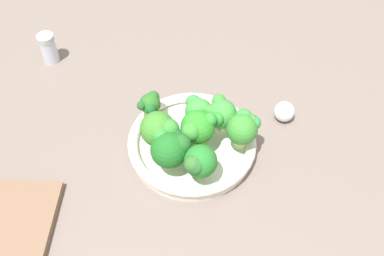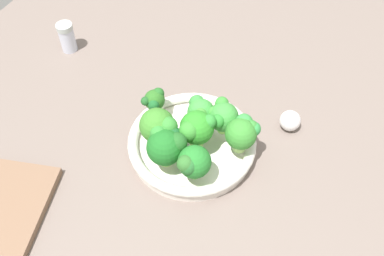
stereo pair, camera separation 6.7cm
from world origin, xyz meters
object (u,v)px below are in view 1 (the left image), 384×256
(cutting_board, at_px, (0,237))
(garlic_bulb, at_px, (284,112))
(broccoli_floret_5, at_px, (197,128))
(broccoli_floret_6, at_px, (243,127))
(bowl, at_px, (192,143))
(broccoli_floret_0, at_px, (150,105))
(broccoli_floret_2, at_px, (171,148))
(broccoli_floret_7, at_px, (160,130))
(broccoli_floret_3, at_px, (221,114))
(broccoli_floret_4, at_px, (199,162))
(broccoli_floret_1, at_px, (198,111))
(pepper_shaker, at_px, (49,48))

(cutting_board, height_order, garlic_bulb, garlic_bulb)
(broccoli_floret_5, height_order, broccoli_floret_6, broccoli_floret_5)
(bowl, relative_size, garlic_bulb, 5.85)
(broccoli_floret_0, xyz_separation_m, broccoli_floret_2, (0.09, 0.08, 0.01))
(broccoli_floret_2, relative_size, broccoli_floret_7, 0.94)
(broccoli_floret_0, bearing_deg, bowl, 74.19)
(broccoli_floret_0, bearing_deg, garlic_bulb, 113.30)
(broccoli_floret_3, distance_m, broccoli_floret_4, 0.12)
(broccoli_floret_1, bearing_deg, broccoli_floret_2, -9.07)
(broccoli_floret_6, bearing_deg, broccoli_floret_2, -52.30)
(broccoli_floret_5, relative_size, broccoli_floret_6, 1.07)
(broccoli_floret_5, bearing_deg, bowl, -126.65)
(broccoli_floret_3, xyz_separation_m, broccoli_floret_5, (0.05, -0.03, 0.01))
(garlic_bulb, height_order, pepper_shaker, pepper_shaker)
(broccoli_floret_2, bearing_deg, broccoli_floret_7, -131.33)
(broccoli_floret_6, distance_m, pepper_shaker, 0.51)
(broccoli_floret_2, height_order, pepper_shaker, broccoli_floret_2)
(cutting_board, bearing_deg, broccoli_floret_4, 125.45)
(broccoli_floret_0, relative_size, cutting_board, 0.25)
(broccoli_floret_1, height_order, pepper_shaker, broccoli_floret_1)
(broccoli_floret_7, bearing_deg, garlic_bulb, 130.13)
(broccoli_floret_6, height_order, garlic_bulb, broccoli_floret_6)
(bowl, xyz_separation_m, garlic_bulb, (-0.14, 0.16, 0.00))
(broccoli_floret_6, bearing_deg, garlic_bulb, 151.47)
(broccoli_floret_3, bearing_deg, broccoli_floret_7, -49.85)
(broccoli_floret_0, distance_m, broccoli_floret_4, 0.17)
(broccoli_floret_3, height_order, broccoli_floret_4, same)
(broccoli_floret_1, bearing_deg, broccoli_floret_6, 79.09)
(broccoli_floret_4, bearing_deg, broccoli_floret_5, -159.95)
(broccoli_floret_1, xyz_separation_m, broccoli_floret_7, (0.08, -0.05, 0.01))
(bowl, relative_size, broccoli_floret_4, 3.61)
(broccoli_floret_2, distance_m, broccoli_floret_5, 0.06)
(broccoli_floret_0, height_order, broccoli_floret_7, broccoli_floret_7)
(broccoli_floret_7, bearing_deg, broccoli_floret_1, 146.90)
(broccoli_floret_1, xyz_separation_m, broccoli_floret_6, (0.02, 0.09, 0.01))
(broccoli_floret_2, xyz_separation_m, cutting_board, (0.22, -0.24, -0.07))
(broccoli_floret_7, bearing_deg, broccoli_floret_5, 113.41)
(broccoli_floret_3, bearing_deg, pepper_shaker, -103.27)
(broccoli_floret_5, relative_size, pepper_shaker, 1.08)
(broccoli_floret_7, bearing_deg, bowl, 127.38)
(broccoli_floret_4, xyz_separation_m, cutting_board, (0.21, -0.29, -0.07))
(broccoli_floret_1, bearing_deg, broccoli_floret_4, 18.95)
(broccoli_floret_5, bearing_deg, broccoli_floret_0, -108.86)
(bowl, distance_m, broccoli_floret_5, 0.07)
(broccoli_floret_4, bearing_deg, broccoli_floret_6, 150.81)
(broccoli_floret_4, distance_m, pepper_shaker, 0.49)
(broccoli_floret_4, bearing_deg, broccoli_floret_7, -114.52)
(bowl, bearing_deg, broccoli_floret_1, -178.71)
(broccoli_floret_1, relative_size, broccoli_floret_6, 0.86)
(broccoli_floret_2, height_order, broccoli_floret_7, broccoli_floret_7)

